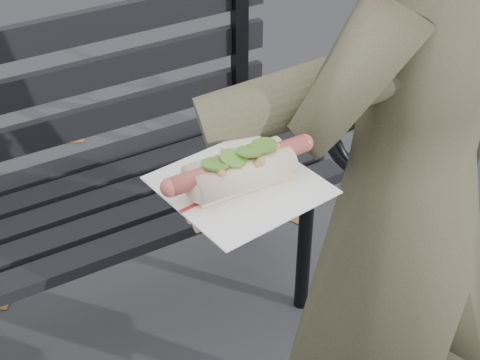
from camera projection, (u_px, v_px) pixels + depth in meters
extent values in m
cylinder|color=black|center=(304.00, 247.00, 2.04)|extent=(0.04, 0.04, 0.45)
cylinder|color=black|center=(243.00, 184.00, 2.28)|extent=(0.04, 0.04, 0.45)
cube|color=black|center=(61.00, 268.00, 1.62)|extent=(1.50, 0.07, 0.03)
cube|color=black|center=(48.00, 245.00, 1.69)|extent=(1.50, 0.07, 0.03)
cube|color=black|center=(36.00, 223.00, 1.75)|extent=(1.50, 0.07, 0.03)
cube|color=black|center=(25.00, 203.00, 1.81)|extent=(1.50, 0.07, 0.03)
cube|color=black|center=(15.00, 184.00, 1.88)|extent=(1.50, 0.07, 0.03)
cube|color=black|center=(240.00, 51.00, 2.03)|extent=(0.04, 0.03, 0.42)
cube|color=black|center=(4.00, 145.00, 1.83)|extent=(1.50, 0.02, 0.08)
imported|color=#433E2C|center=(406.00, 197.00, 1.32)|extent=(0.61, 0.45, 1.56)
cylinder|color=#433E2C|center=(361.00, 77.00, 1.09)|extent=(0.51, 0.23, 0.19)
cylinder|color=#D8A384|center=(262.00, 179.00, 0.99)|extent=(0.09, 0.08, 0.07)
ellipsoid|color=#D8A384|center=(240.00, 195.00, 0.97)|extent=(0.10, 0.11, 0.03)
cylinder|color=#D8A384|center=(214.00, 220.00, 0.93)|extent=(0.06, 0.02, 0.02)
cylinder|color=#D8A384|center=(207.00, 211.00, 0.94)|extent=(0.06, 0.02, 0.02)
cylinder|color=#D8A384|center=(200.00, 203.00, 0.96)|extent=(0.06, 0.02, 0.02)
cylinder|color=#D8A384|center=(193.00, 195.00, 0.97)|extent=(0.06, 0.02, 0.02)
cylinder|color=#D8A384|center=(268.00, 214.00, 0.94)|extent=(0.04, 0.05, 0.02)
cube|color=white|center=(240.00, 185.00, 0.96)|extent=(0.21, 0.21, 0.00)
cube|color=#B21E1E|center=(240.00, 184.00, 0.96)|extent=(0.19, 0.03, 0.00)
cylinder|color=#B54D45|center=(240.00, 164.00, 0.94)|extent=(0.20, 0.02, 0.02)
sphere|color=#B54D45|center=(170.00, 188.00, 0.90)|extent=(0.02, 0.02, 0.02)
sphere|color=#B54D45|center=(304.00, 143.00, 0.99)|extent=(0.03, 0.02, 0.02)
sphere|color=#9E6B2D|center=(237.00, 157.00, 0.94)|extent=(0.01, 0.01, 0.01)
sphere|color=#9E6B2D|center=(257.00, 164.00, 0.93)|extent=(0.01, 0.01, 0.01)
sphere|color=#9E6B2D|center=(223.00, 151.00, 0.95)|extent=(0.01, 0.01, 0.01)
sphere|color=#9E6B2D|center=(251.00, 155.00, 0.96)|extent=(0.01, 0.01, 0.01)
sphere|color=#9E6B2D|center=(241.00, 169.00, 0.92)|extent=(0.01, 0.01, 0.01)
sphere|color=#9E6B2D|center=(197.00, 167.00, 0.94)|extent=(0.01, 0.01, 0.01)
sphere|color=#9E6B2D|center=(206.00, 178.00, 0.91)|extent=(0.01, 0.01, 0.01)
sphere|color=#9E6B2D|center=(208.00, 166.00, 0.93)|extent=(0.01, 0.01, 0.01)
sphere|color=#9E6B2D|center=(248.00, 148.00, 0.96)|extent=(0.01, 0.01, 0.01)
sphere|color=#9E6B2D|center=(220.00, 167.00, 0.93)|extent=(0.01, 0.01, 0.01)
sphere|color=#9E6B2D|center=(258.00, 156.00, 0.95)|extent=(0.01, 0.01, 0.01)
sphere|color=#9E6B2D|center=(218.00, 157.00, 0.94)|extent=(0.01, 0.01, 0.01)
sphere|color=#9E6B2D|center=(256.00, 155.00, 0.95)|extent=(0.01, 0.01, 0.01)
sphere|color=#9E6B2D|center=(221.00, 173.00, 0.91)|extent=(0.01, 0.01, 0.01)
sphere|color=#9E6B2D|center=(276.00, 151.00, 0.95)|extent=(0.01, 0.01, 0.01)
sphere|color=#9E6B2D|center=(269.00, 150.00, 0.96)|extent=(0.01, 0.01, 0.01)
sphere|color=#9E6B2D|center=(242.00, 157.00, 0.94)|extent=(0.01, 0.01, 0.01)
sphere|color=#9E6B2D|center=(261.00, 162.00, 0.93)|extent=(0.01, 0.01, 0.01)
sphere|color=#9E6B2D|center=(217.00, 165.00, 0.94)|extent=(0.01, 0.01, 0.01)
sphere|color=#9E6B2D|center=(231.00, 171.00, 0.92)|extent=(0.01, 0.01, 0.01)
sphere|color=#9E6B2D|center=(203.00, 166.00, 0.94)|extent=(0.01, 0.01, 0.01)
sphere|color=#9E6B2D|center=(277.00, 147.00, 0.96)|extent=(0.01, 0.01, 0.01)
cylinder|color=#4A7C22|center=(215.00, 164.00, 0.92)|extent=(0.04, 0.04, 0.01)
cylinder|color=#4A7C22|center=(233.00, 158.00, 0.93)|extent=(0.04, 0.04, 0.01)
cylinder|color=#4A7C22|center=(249.00, 151.00, 0.94)|extent=(0.04, 0.04, 0.01)
cylinder|color=#4A7C22|center=(264.00, 145.00, 0.95)|extent=(0.04, 0.04, 0.01)
cube|color=brown|center=(300.00, 218.00, 2.50)|extent=(0.08, 0.07, 0.00)
cube|color=brown|center=(310.00, 89.00, 3.23)|extent=(0.07, 0.05, 0.00)
cube|color=brown|center=(75.00, 139.00, 2.90)|extent=(0.10, 0.08, 0.00)
cube|color=brown|center=(366.00, 236.00, 2.42)|extent=(0.05, 0.04, 0.00)
cube|color=brown|center=(3.00, 302.00, 2.18)|extent=(0.07, 0.07, 0.00)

